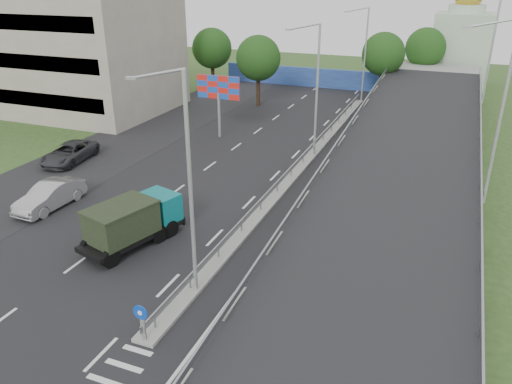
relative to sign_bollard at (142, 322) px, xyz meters
The scene contains 21 objects.
ground 2.41m from the sign_bollard, 90.00° to the right, with size 160.00×160.00×0.00m, color #2D4C1E.
road_surface 18.11m from the sign_bollard, 99.55° to the left, with size 26.00×90.00×0.04m, color black.
parking_strip 23.98m from the sign_bollard, 131.91° to the left, with size 8.00×90.00×0.05m, color black.
median 21.85m from the sign_bollard, 90.00° to the left, with size 1.00×44.00×0.20m, color gray.
overpass_ramp 23.09m from the sign_bollard, 71.04° to the left, with size 10.00×50.00×3.50m.
median_guardrail 21.83m from the sign_bollard, 90.00° to the left, with size 0.09×44.00×0.71m.
sign_bollard is the anchor object (origin of this frame).
lamp_post_near 6.12m from the sign_bollard, 88.36° to the left, with size 2.74×0.18×10.08m.
lamp_post_mid 24.30m from the sign_bollard, 89.74° to the left, with size 2.74×0.18×10.08m.
lamp_post_far 44.08m from the sign_bollard, 89.86° to the left, with size 2.74×0.18×10.08m.
beige_building 42.59m from the sign_bollard, 135.17° to the left, with size 24.00×14.00×12.00m, color gray.
blue_wall 49.99m from the sign_bollard, 94.59° to the left, with size 30.00×0.50×2.40m, color navy.
church 58.84m from the sign_bollard, 80.19° to the left, with size 7.00×7.00×13.80m.
billboard 27.53m from the sign_bollard, 109.21° to the left, with size 4.00×0.24×5.50m.
tree_left_mid 39.34m from the sign_bollard, 104.81° to the left, with size 4.80×4.80×7.60m.
tree_median_far 46.06m from the sign_bollard, 87.50° to the left, with size 4.80×4.80×7.60m.
tree_left_far 46.64m from the sign_bollard, 112.80° to the left, with size 4.80×4.80×7.60m.
tree_ramp_far 53.33m from the sign_bollard, 83.52° to the left, with size 4.80×4.80×7.60m.
dump_truck 8.28m from the sign_bollard, 126.64° to the left, with size 3.64×6.16×2.56m.
parked_car_b 15.18m from the sign_bollard, 145.48° to the left, with size 1.70×4.87×1.60m, color #A4A2A7.
parked_car_c 23.21m from the sign_bollard, 137.43° to the left, with size 2.44×5.29×1.47m, color #303035.
Camera 1 is at (9.97, -10.84, 13.56)m, focal length 35.00 mm.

